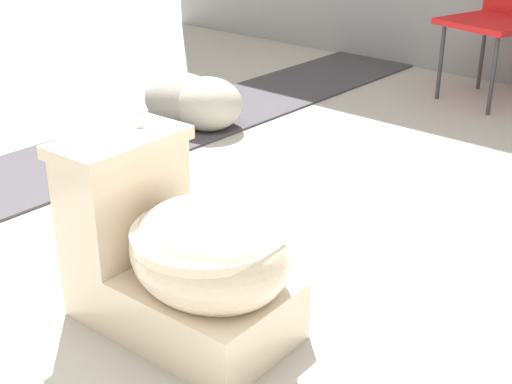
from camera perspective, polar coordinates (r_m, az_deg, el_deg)
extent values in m
plane|color=#B7B2A8|center=(2.02, -7.60, -10.16)|extent=(14.00, 14.00, 0.00)
cube|color=#423F44|center=(3.12, -15.07, 2.17)|extent=(0.56, 8.00, 0.01)
cube|color=beige|center=(1.95, -5.85, -8.53)|extent=(0.61, 0.36, 0.17)
ellipsoid|color=beige|center=(1.80, -3.79, -4.93)|extent=(0.45, 0.38, 0.28)
cylinder|color=beige|center=(1.77, -3.84, -3.35)|extent=(0.41, 0.41, 0.03)
cube|color=beige|center=(1.98, -10.53, -0.61)|extent=(0.19, 0.35, 0.30)
cube|color=beige|center=(1.91, -10.91, 3.96)|extent=(0.22, 0.37, 0.04)
cylinder|color=silver|center=(1.95, -9.20, 5.27)|extent=(0.02, 0.02, 0.01)
cube|color=red|center=(3.97, 18.43, 12.73)|extent=(0.53, 0.53, 0.03)
cylinder|color=#38383D|center=(3.79, 18.43, 8.80)|extent=(0.02, 0.02, 0.40)
cylinder|color=#38383D|center=(3.99, 14.56, 10.02)|extent=(0.02, 0.02, 0.40)
cylinder|color=#38383D|center=(4.25, 17.65, 10.51)|extent=(0.02, 0.02, 0.40)
ellipsoid|color=#ADA899|center=(3.41, -3.88, 7.04)|extent=(0.43, 0.42, 0.25)
ellipsoid|color=gray|center=(3.51, -6.00, 7.40)|extent=(0.38, 0.34, 0.25)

